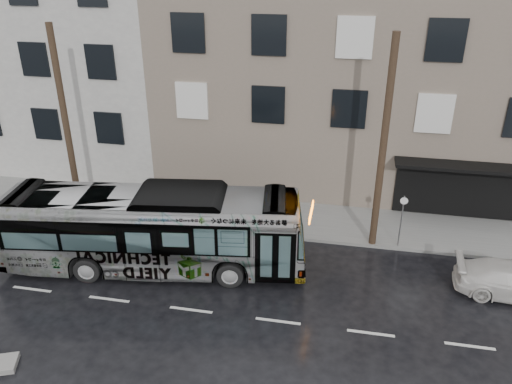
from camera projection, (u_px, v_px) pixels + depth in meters
ground at (210, 271)px, 20.32m from camera, size 120.00×120.00×0.00m
sidewalk at (237, 214)px, 24.63m from camera, size 90.00×3.60×0.15m
building_taupe at (352, 75)px, 28.33m from camera, size 20.00×12.00×11.00m
building_grey at (0, 17)px, 32.60m from camera, size 26.00×15.00×16.00m
utility_pole_front at (383, 147)px, 20.11m from camera, size 0.30×0.30×9.00m
utility_pole_rear at (66, 126)px, 22.55m from camera, size 0.30×0.30×9.00m
sign_post at (401, 221)px, 21.33m from camera, size 0.06×0.06×2.40m
bus at (152, 229)px, 19.98m from camera, size 12.56×4.53×3.42m
dark_sedan at (59, 228)px, 22.03m from camera, size 4.51×1.71×1.47m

